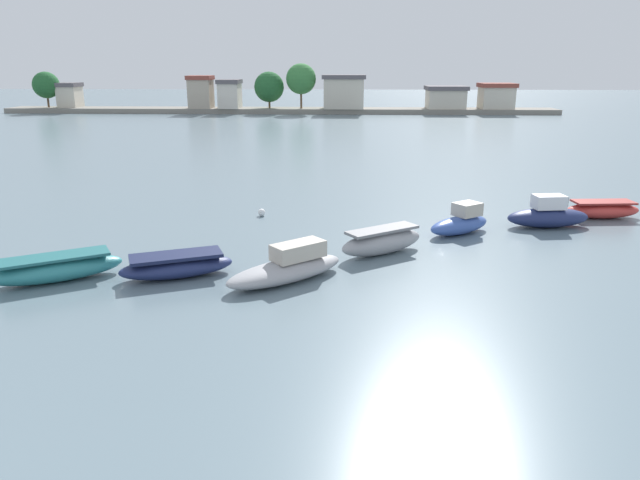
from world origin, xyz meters
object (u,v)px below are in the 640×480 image
object	(u,v)px
moored_boat_4	(288,268)
moored_boat_5	(382,241)
moored_boat_2	(56,269)
mooring_buoy_1	(262,212)
moored_boat_6	(461,222)
moored_boat_7	(548,215)
moored_boat_3	(177,266)
moored_boat_8	(602,210)

from	to	relation	value
moored_boat_4	moored_boat_5	size ratio (longest dim) A/B	1.21
moored_boat_2	moored_boat_5	size ratio (longest dim) A/B	1.21
moored_boat_5	mooring_buoy_1	distance (m)	9.39
moored_boat_2	moored_boat_5	xyz separation A→B (m)	(13.35, 4.10, 0.07)
mooring_buoy_1	moored_boat_6	bearing A→B (deg)	-16.50
moored_boat_7	moored_boat_4	bearing A→B (deg)	-154.26
moored_boat_4	moored_boat_5	distance (m)	5.43
moored_boat_3	mooring_buoy_1	distance (m)	10.42
moored_boat_5	moored_boat_6	distance (m)	5.56
moored_boat_2	moored_boat_7	distance (m)	24.33
moored_boat_4	moored_boat_8	bearing A→B (deg)	-7.76
mooring_buoy_1	moored_boat_8	bearing A→B (deg)	1.07
moored_boat_3	moored_boat_7	world-z (taller)	moored_boat_7
moored_boat_3	mooring_buoy_1	world-z (taller)	moored_boat_3
moored_boat_4	mooring_buoy_1	bearing A→B (deg)	63.19
moored_boat_5	moored_boat_7	size ratio (longest dim) A/B	0.94
moored_boat_7	moored_boat_8	world-z (taller)	moored_boat_7
moored_boat_2	mooring_buoy_1	bearing A→B (deg)	27.47
moored_boat_3	moored_boat_8	world-z (taller)	same
moored_boat_6	mooring_buoy_1	xyz separation A→B (m)	(-10.76, 3.19, -0.37)
moored_boat_3	moored_boat_8	distance (m)	23.99
moored_boat_6	moored_boat_8	distance (m)	9.37
moored_boat_3	moored_boat_8	bearing A→B (deg)	3.85
moored_boat_4	moored_boat_2	bearing A→B (deg)	142.53
moored_boat_2	moored_boat_6	distance (m)	19.21
moored_boat_6	moored_boat_7	size ratio (longest dim) A/B	0.84
moored_boat_4	moored_boat_5	bearing A→B (deg)	2.04
moored_boat_3	moored_boat_6	bearing A→B (deg)	6.32
moored_boat_5	moored_boat_4	bearing A→B (deg)	-172.66
moored_boat_3	moored_boat_7	bearing A→B (deg)	3.26
moored_boat_6	moored_boat_4	bearing A→B (deg)	-175.07
moored_boat_3	moored_boat_7	distance (m)	19.72
moored_boat_5	moored_boat_7	bearing A→B (deg)	-6.05
moored_boat_7	mooring_buoy_1	xyz separation A→B (m)	(-15.68, 1.70, -0.41)
moored_boat_5	moored_boat_8	world-z (taller)	moored_boat_5
moored_boat_8	mooring_buoy_1	size ratio (longest dim) A/B	10.17
moored_boat_5	moored_boat_6	world-z (taller)	moored_boat_6
moored_boat_3	moored_boat_5	bearing A→B (deg)	-0.51
moored_boat_5	moored_boat_7	distance (m)	10.49
moored_boat_3	mooring_buoy_1	size ratio (longest dim) A/B	11.51
moored_boat_8	moored_boat_5	bearing A→B (deg)	-156.00
moored_boat_6	moored_boat_8	xyz separation A→B (m)	(8.67, 3.55, -0.11)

